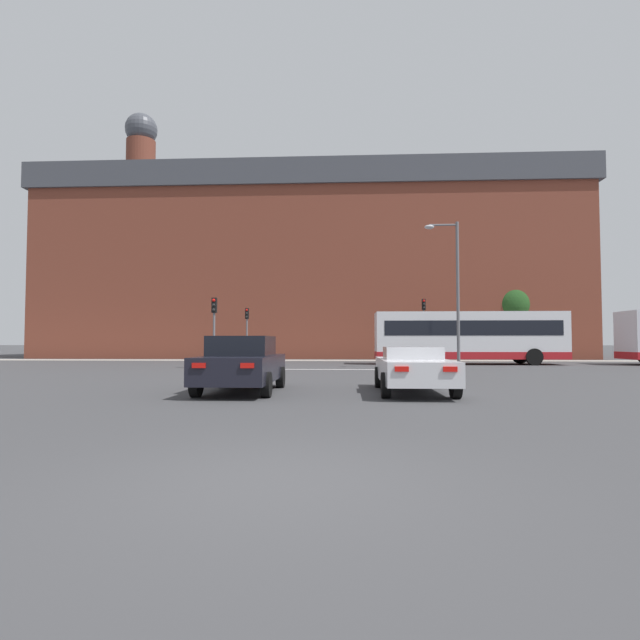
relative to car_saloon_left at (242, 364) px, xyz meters
The scene contains 15 objects.
ground_plane 9.14m from the car_saloon_left, 75.95° to the right, with size 400.00×400.00×0.00m, color #3D3D3F.
stop_line_strip 11.67m from the car_saloon_left, 79.05° to the left, with size 9.83×0.30×0.01m, color silver.
far_pavement 23.73m from the car_saloon_left, 84.65° to the left, with size 70.93×2.50×0.01m, color #A09B91.
brick_civic_building 33.43m from the car_saloon_left, 90.95° to the left, with size 47.58×13.19×23.41m.
car_saloon_left is the anchor object (origin of this frame).
car_roadster_right 4.72m from the car_saloon_left, ahead, with size 1.94×4.60×1.25m.
bus_crossing_lead 20.49m from the car_saloon_left, 59.28° to the left, with size 11.46×2.67×3.22m.
traffic_light_near_left 13.00m from the car_saloon_left, 108.49° to the left, with size 0.26×0.31×3.73m.
traffic_light_far_right 24.53m from the car_saloon_left, 69.49° to the left, with size 0.26×0.31×4.52m.
traffic_light_far_left 23.22m from the car_saloon_left, 101.06° to the left, with size 0.26×0.31×3.89m.
street_lamp_junction 15.21m from the car_saloon_left, 55.36° to the left, with size 1.76×0.36×7.60m.
pedestrian_waiting 25.34m from the car_saloon_left, 106.19° to the left, with size 0.30×0.44×1.74m.
pedestrian_walking_east 24.42m from the car_saloon_left, 100.46° to the left, with size 0.33×0.45×1.83m.
pedestrian_walking_west 25.16m from the car_saloon_left, 103.75° to the left, with size 0.28×0.43×1.57m.
tree_by_building 32.32m from the car_saloon_left, 59.53° to the left, with size 3.67×3.67×6.30m.
Camera 1 is at (0.67, -4.92, 1.39)m, focal length 28.00 mm.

